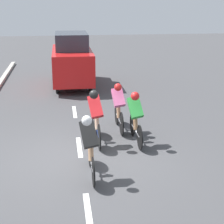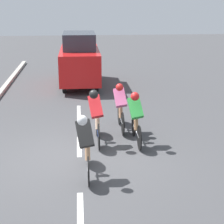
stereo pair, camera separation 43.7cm
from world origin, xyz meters
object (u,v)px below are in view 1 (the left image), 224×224
at_px(cyclist_red, 96,115).
at_px(cyclist_black, 90,143).
at_px(support_car, 72,60).
at_px(cyclist_pink, 118,105).
at_px(cyclist_green, 135,115).

xyz_separation_m(cyclist_red, cyclist_black, (0.32, 1.95, -0.03)).
xyz_separation_m(cyclist_red, support_car, (0.39, -7.05, 0.32)).
relative_size(cyclist_red, cyclist_black, 1.03).
bearing_deg(cyclist_pink, cyclist_red, 51.66).
xyz_separation_m(cyclist_pink, support_car, (1.15, -6.09, 0.36)).
distance_m(cyclist_pink, support_car, 6.21).
relative_size(cyclist_pink, support_car, 0.42).
bearing_deg(cyclist_pink, cyclist_black, 69.55).
distance_m(cyclist_green, cyclist_pink, 1.12).
bearing_deg(cyclist_red, cyclist_pink, -128.34).
height_order(cyclist_red, cyclist_black, cyclist_red).
bearing_deg(support_car, cyclist_pink, 100.72).
distance_m(cyclist_black, cyclist_pink, 3.11).
distance_m(cyclist_red, cyclist_pink, 1.23).
relative_size(cyclist_green, support_car, 0.43).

